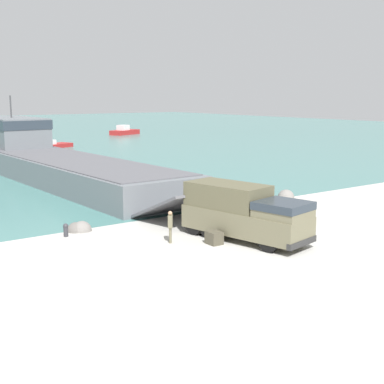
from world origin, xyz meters
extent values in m
plane|color=#B7B5AD|center=(0.00, 0.00, 0.00)|extent=(240.00, 240.00, 0.00)
cube|color=slate|center=(-0.94, 23.89, 1.08)|extent=(8.22, 36.25, 2.16)
cube|color=#56565B|center=(-0.94, 23.89, 2.20)|extent=(7.60, 34.80, 0.08)
cube|color=slate|center=(-1.27, 36.37, 3.75)|extent=(5.35, 10.23, 3.19)
cube|color=#28333D|center=(-1.27, 36.37, 4.72)|extent=(5.49, 10.34, 0.96)
cylinder|color=#3F3F42|center=(-1.27, 36.37, 6.55)|extent=(0.16, 0.16, 2.40)
cube|color=#56565B|center=(-0.39, 3.41, 1.16)|extent=(6.29, 5.12, 2.14)
cube|color=#6B664C|center=(-0.91, -2.18, 1.02)|extent=(3.83, 7.60, 1.28)
cube|color=#6B664C|center=(-0.42, -4.53, 2.06)|extent=(2.72, 2.88, 0.80)
cube|color=#28333D|center=(-0.42, -4.53, 2.26)|extent=(2.79, 2.91, 0.40)
cube|color=brown|center=(-1.16, -0.97, 2.33)|extent=(3.20, 4.96, 1.34)
cube|color=#2D2D2D|center=(-0.19, -5.66, 0.53)|extent=(2.45, 0.73, 0.32)
cylinder|color=black|center=(0.54, -4.18, 0.59)|extent=(0.56, 1.22, 1.17)
cylinder|color=black|center=(-1.45, -4.59, 0.59)|extent=(0.56, 1.22, 1.17)
cylinder|color=black|center=(-0.26, -0.31, 0.59)|extent=(0.56, 1.22, 1.17)
cylinder|color=black|center=(-2.25, -0.72, 0.59)|extent=(0.56, 1.22, 1.17)
cylinder|color=black|center=(-0.48, 0.77, 0.59)|extent=(0.56, 1.22, 1.17)
cylinder|color=black|center=(-2.47, 0.35, 0.59)|extent=(0.56, 1.22, 1.17)
cylinder|color=#6B664C|center=(-4.45, -0.18, 0.42)|extent=(0.14, 0.14, 0.84)
cylinder|color=#6B664C|center=(-4.56, -0.32, 0.42)|extent=(0.14, 0.14, 0.84)
cube|color=#6B664C|center=(-4.51, -0.25, 1.18)|extent=(0.45, 0.50, 0.67)
sphere|color=tan|center=(-4.51, -0.25, 1.63)|extent=(0.23, 0.23, 0.23)
cube|color=#B22323|center=(31.85, 71.38, 0.46)|extent=(6.97, 4.92, 0.91)
cube|color=silver|center=(31.41, 71.20, 1.41)|extent=(2.50, 2.45, 1.00)
cube|color=#B22323|center=(9.38, 53.26, 0.30)|extent=(7.61, 4.99, 0.60)
cube|color=silver|center=(8.87, 53.06, 0.93)|extent=(2.65, 2.40, 0.66)
cylinder|color=#333338|center=(-8.56, 4.21, 0.26)|extent=(0.26, 0.26, 0.53)
sphere|color=#333338|center=(-8.56, 4.21, 0.60)|extent=(0.30, 0.30, 0.30)
cube|color=#4C4738|center=(-2.77, -1.83, 0.34)|extent=(0.70, 0.83, 0.68)
sphere|color=#66605B|center=(-7.64, 5.00, 0.00)|extent=(1.06, 1.06, 1.06)
sphere|color=gray|center=(-7.31, 4.86, 0.00)|extent=(1.17, 1.17, 1.17)
sphere|color=gray|center=(9.69, 5.11, 0.00)|extent=(1.30, 1.30, 1.30)
sphere|color=gray|center=(4.30, 5.45, 0.00)|extent=(1.05, 1.05, 1.05)
camera|label=1|loc=(-19.73, -23.40, 7.81)|focal=50.00mm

